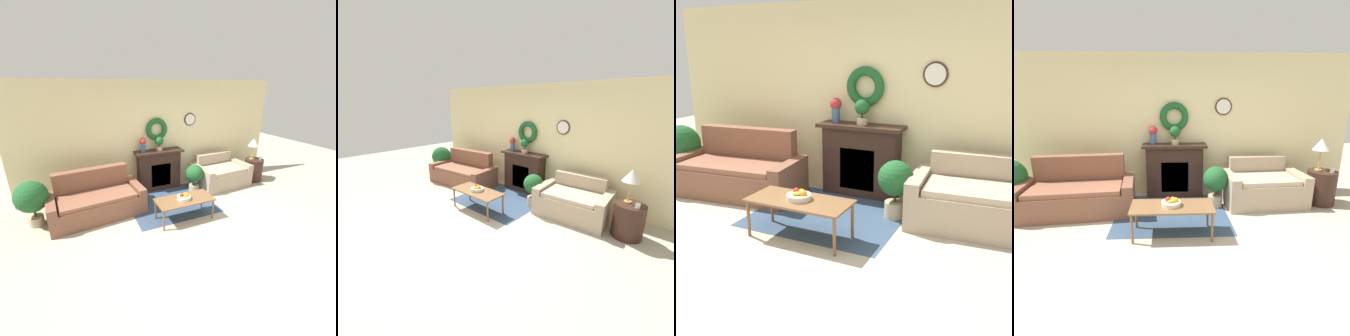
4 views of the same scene
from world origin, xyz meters
TOP-DOWN VIEW (x-y plane):
  - ground_plane at (0.00, 0.00)m, footprint 16.00×16.00m
  - floor_rug at (-0.15, 1.45)m, footprint 1.85×1.63m
  - wall_back at (-0.00, 2.53)m, footprint 6.80×0.19m
  - fireplace at (-0.08, 2.33)m, footprint 1.22×0.41m
  - couch_left at (-1.74, 1.64)m, footprint 1.95×1.09m
  - loveseat_right at (1.53, 1.89)m, footprint 1.48×1.02m
  - coffee_table at (-0.15, 0.74)m, footprint 1.15×0.53m
  - fruit_bowl at (-0.15, 0.75)m, footprint 0.27×0.27m
  - side_table_by_loveseat at (2.59, 1.78)m, footprint 0.50×0.50m
  - table_lamp at (2.53, 1.83)m, footprint 0.29×0.29m
  - mug at (2.70, 1.69)m, footprint 0.08×0.08m
  - vase_on_mantel_left at (-0.48, 2.33)m, footprint 0.17×0.17m
  - potted_plant_on_mantel at (-0.07, 2.31)m, footprint 0.21×0.21m
  - potted_plant_floor_by_couch at (-2.89, 1.68)m, footprint 0.60×0.60m
  - potted_plant_floor_by_loveseat at (0.63, 1.72)m, footprint 0.44×0.44m

SIDE VIEW (x-z plane):
  - ground_plane at x=0.00m, z-range 0.00..0.00m
  - floor_rug at x=-0.15m, z-range 0.00..0.01m
  - loveseat_right at x=1.53m, z-range -0.10..0.70m
  - side_table_by_loveseat at x=2.59m, z-range 0.00..0.62m
  - couch_left at x=-1.74m, z-range -0.15..0.77m
  - coffee_table at x=-0.15m, z-range 0.18..0.63m
  - potted_plant_floor_by_loveseat at x=0.63m, z-range 0.09..0.83m
  - fruit_bowl at x=-0.15m, z-range 0.43..0.55m
  - fireplace at x=-0.08m, z-range 0.01..1.04m
  - potted_plant_floor_by_couch at x=-2.89m, z-range 0.12..1.03m
  - mug at x=2.70m, z-range 0.62..0.70m
  - table_lamp at x=2.53m, z-range 0.79..1.37m
  - vase_on_mantel_left at x=-0.48m, z-range 1.06..1.41m
  - potted_plant_on_mantel at x=-0.07m, z-range 1.06..1.41m
  - wall_back at x=0.00m, z-range 0.01..2.71m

